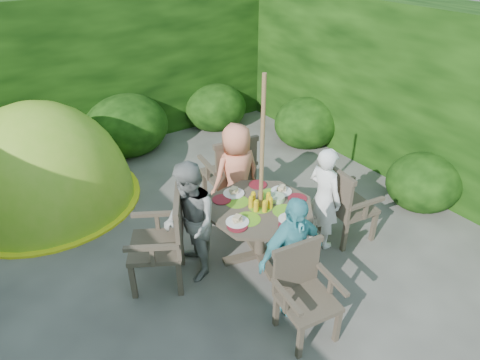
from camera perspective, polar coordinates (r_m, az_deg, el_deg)
ground at (r=5.01m, az=-6.41°, el=-11.72°), size 60.00×60.00×0.00m
hedge_enclosure at (r=5.38m, az=-14.12°, el=6.60°), size 9.00×9.00×2.50m
patio_table at (r=4.80m, az=2.76°, el=-4.62°), size 1.49×1.49×0.85m
parasol_pole at (r=4.52m, az=2.87°, el=0.58°), size 0.05×0.05×2.20m
garden_chair_right at (r=5.28m, az=13.84°, el=-2.99°), size 0.59×0.64×0.96m
garden_chair_left at (r=4.57m, az=-10.08°, el=-7.85°), size 0.78×0.81×1.03m
garden_chair_back at (r=5.68m, az=-1.28°, el=1.11°), size 0.69×0.63×1.05m
garden_chair_front at (r=4.11m, az=8.49°, el=-14.41°), size 0.59×0.54×0.89m
child_right at (r=5.08m, az=11.13°, el=-2.37°), size 0.33×0.48×1.28m
child_left at (r=4.55m, az=-6.68°, el=-5.66°), size 0.65×0.76×1.37m
child_back at (r=5.38m, az=-0.45°, el=0.72°), size 0.68×0.45×1.35m
child_front at (r=4.19m, az=6.89°, el=-10.00°), size 0.77×0.33×1.30m
dome_tent at (r=6.67m, az=-23.96°, el=-2.55°), size 2.53×2.53×2.89m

